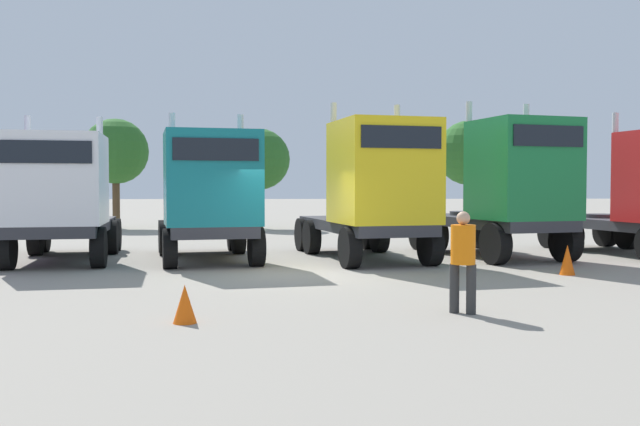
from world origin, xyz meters
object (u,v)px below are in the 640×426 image
object	(u,v)px
semi_truck_white	(60,196)
visitor_in_hivis	(463,255)
semi_truck_teal	(210,195)
semi_truck_green	(510,188)
traffic_cone_far	(185,304)
traffic_cone_mid	(567,260)
semi_truck_yellow	(376,189)

from	to	relation	value
semi_truck_white	visitor_in_hivis	distance (m)	11.85
semi_truck_teal	semi_truck_green	distance (m)	8.42
visitor_in_hivis	traffic_cone_far	distance (m)	4.51
semi_truck_teal	traffic_cone_mid	world-z (taller)	semi_truck_teal
semi_truck_yellow	semi_truck_green	xyz separation A→B (m)	(3.90, 0.54, 0.02)
semi_truck_green	visitor_in_hivis	world-z (taller)	semi_truck_green
semi_truck_green	visitor_in_hivis	bearing A→B (deg)	-37.50
semi_truck_yellow	traffic_cone_mid	xyz separation A→B (m)	(4.15, -2.90, -1.65)
semi_truck_white	semi_truck_yellow	xyz separation A→B (m)	(8.48, -0.08, 0.18)
semi_truck_white	semi_truck_green	bearing A→B (deg)	83.33
semi_truck_green	visitor_in_hivis	size ratio (longest dim) A/B	3.74
semi_truck_white	traffic_cone_far	distance (m)	9.60
semi_truck_white	semi_truck_yellow	distance (m)	8.49
semi_truck_white	semi_truck_yellow	size ratio (longest dim) A/B	0.96
semi_truck_teal	semi_truck_white	bearing A→B (deg)	-101.78
visitor_in_hivis	semi_truck_white	bearing A→B (deg)	80.31
visitor_in_hivis	semi_truck_teal	bearing A→B (deg)	63.87
semi_truck_teal	traffic_cone_mid	size ratio (longest dim) A/B	8.68
semi_truck_teal	semi_truck_green	xyz separation A→B (m)	(8.41, 0.48, 0.19)
semi_truck_teal	visitor_in_hivis	distance (m)	9.22
semi_truck_green	traffic_cone_far	xyz separation A→B (m)	(-7.90, -8.80, -1.73)
semi_truck_white	visitor_in_hivis	xyz separation A→B (m)	(8.90, -7.77, -0.86)
semi_truck_teal	visitor_in_hivis	bearing A→B (deg)	21.00
semi_truck_white	semi_truck_teal	distance (m)	3.98
semi_truck_green	semi_truck_yellow	bearing A→B (deg)	-96.68
visitor_in_hivis	traffic_cone_mid	size ratio (longest dim) A/B	2.36
traffic_cone_far	visitor_in_hivis	bearing A→B (deg)	7.48
visitor_in_hivis	traffic_cone_far	bearing A→B (deg)	128.88
semi_truck_yellow	traffic_cone_far	distance (m)	9.34
traffic_cone_mid	traffic_cone_far	xyz separation A→B (m)	(-8.15, -5.36, -0.06)
semi_truck_teal	semi_truck_yellow	distance (m)	4.51
semi_truck_teal	traffic_cone_mid	bearing A→B (deg)	59.65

